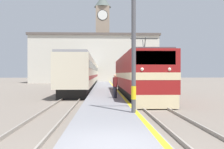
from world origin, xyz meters
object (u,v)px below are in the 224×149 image
object	(u,v)px
clock_tower	(103,35)
locomotive_train	(137,76)
person_on_platform	(115,85)
catenary_mast	(136,31)
passenger_train	(87,73)

from	to	relation	value
clock_tower	locomotive_train	bearing A→B (deg)	-86.60
person_on_platform	clock_tower	bearing A→B (deg)	90.87
person_on_platform	clock_tower	xyz separation A→B (m)	(-0.85, 55.72, 11.73)
catenary_mast	clock_tower	world-z (taller)	clock_tower
catenary_mast	person_on_platform	xyz separation A→B (m)	(-0.58, 7.04, -2.80)
passenger_train	person_on_platform	distance (m)	24.77
locomotive_train	person_on_platform	size ratio (longest dim) A/B	10.11
locomotive_train	catenary_mast	bearing A→B (deg)	-97.66
locomotive_train	clock_tower	distance (m)	52.19
locomotive_train	clock_tower	xyz separation A→B (m)	(-3.02, 50.92, 11.07)
person_on_platform	clock_tower	world-z (taller)	clock_tower
locomotive_train	catenary_mast	xyz separation A→B (m)	(-1.59, -11.85, 2.14)
passenger_train	locomotive_train	bearing A→B (deg)	-74.14
passenger_train	clock_tower	xyz separation A→B (m)	(2.57, 31.21, 10.85)
locomotive_train	clock_tower	bearing A→B (deg)	93.40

